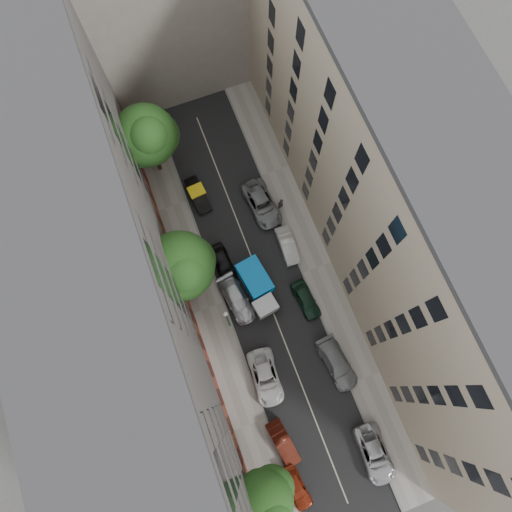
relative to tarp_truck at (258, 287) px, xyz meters
name	(u,v)px	position (x,y,z in m)	size (l,w,h in m)	color
ground	(263,288)	(0.59, -0.01, -1.36)	(120.00, 120.00, 0.00)	#4C4C49
road_surface	(263,288)	(0.59, -0.01, -1.35)	(8.00, 44.00, 0.02)	black
sidewalk_left	(209,308)	(-4.91, -0.01, -1.29)	(3.00, 44.00, 0.15)	gray
sidewalk_right	(317,268)	(6.09, -0.01, -1.29)	(3.00, 44.00, 0.15)	gray
building_left	(123,311)	(-10.41, -0.01, 8.64)	(8.00, 44.00, 20.00)	#53504E
building_right	(399,210)	(11.59, -0.01, 8.64)	(8.00, 44.00, 20.00)	tan
tarp_truck	(258,287)	(0.00, 0.00, 0.00)	(2.91, 5.64, 2.47)	black
car_left_0	(296,488)	(-3.01, -17.01, -0.72)	(1.51, 3.76, 1.28)	maroon
car_left_1	(283,443)	(-2.74, -13.41, -0.70)	(1.40, 4.01, 1.32)	#4F1A0F
car_left_2	(266,377)	(-2.21, -7.81, -0.65)	(2.36, 5.13, 1.42)	silver
car_left_3	(237,299)	(-2.21, -0.31, -0.64)	(2.02, 4.97, 1.44)	#B2B2B7
car_left_4	(223,264)	(-2.21, 3.39, -0.65)	(1.68, 4.19, 1.43)	black
car_left_5	(198,195)	(-2.21, 10.99, -0.70)	(1.40, 4.00, 1.32)	black
car_right_0	(375,454)	(4.19, -16.96, -0.66)	(2.33, 5.06, 1.41)	#B2B2B7
car_right_1	(337,364)	(4.19, -8.96, -0.62)	(2.07, 5.09, 1.48)	gray
car_right_2	(306,300)	(3.82, -2.61, -0.69)	(1.60, 3.98, 1.35)	black
car_right_3	(287,245)	(4.19, 2.93, -0.72)	(1.37, 3.92, 1.29)	silver
car_right_4	(262,204)	(3.39, 7.79, -0.61)	(2.51, 5.44, 1.51)	slate
tree_near	(265,502)	(-5.58, -16.11, 3.92)	(4.91, 4.57, 7.72)	#382619
tree_mid	(182,267)	(-5.71, 2.92, 4.31)	(6.14, 5.99, 8.67)	#382619
tree_far	(148,137)	(-4.74, 15.27, 4.96)	(5.84, 5.65, 9.33)	#382619
lamp_post	(227,319)	(-3.61, -2.24, 2.84)	(0.36, 0.36, 6.61)	#1B5F27
pedestrian	(281,204)	(5.09, 7.03, -0.30)	(0.67, 0.44, 1.82)	black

